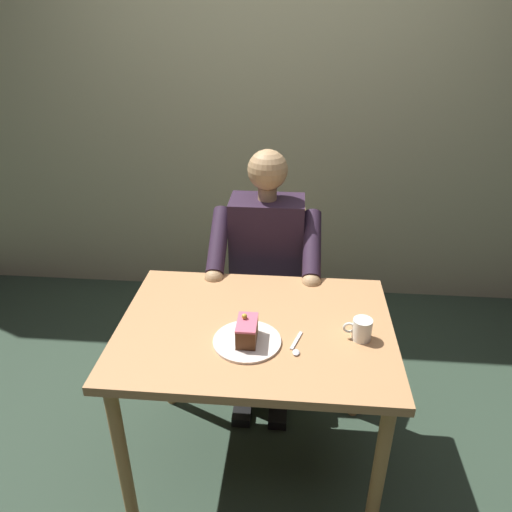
# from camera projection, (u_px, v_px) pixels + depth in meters

# --- Properties ---
(ground_plane) EXTENTS (14.00, 14.00, 0.00)m
(ground_plane) POSITION_uv_depth(u_px,v_px,m) (255.00, 459.00, 2.19)
(ground_plane) COLOR #2D3F30
(cafe_rear_panel) EXTENTS (6.40, 0.12, 3.00)m
(cafe_rear_panel) POSITION_uv_depth(u_px,v_px,m) (278.00, 70.00, 2.88)
(cafe_rear_panel) COLOR #B0AC85
(cafe_rear_panel) RESTS_ON ground
(dining_table) EXTENTS (1.06, 0.77, 0.75)m
(dining_table) POSITION_uv_depth(u_px,v_px,m) (255.00, 344.00, 1.89)
(dining_table) COLOR tan
(dining_table) RESTS_ON ground
(chair) EXTENTS (0.42, 0.42, 0.89)m
(chair) POSITION_uv_depth(u_px,v_px,m) (267.00, 284.00, 2.62)
(chair) COLOR tan
(chair) RESTS_ON ground
(seated_person) EXTENTS (0.53, 0.58, 1.26)m
(seated_person) POSITION_uv_depth(u_px,v_px,m) (265.00, 274.00, 2.40)
(seated_person) COLOR #2C1D30
(seated_person) RESTS_ON ground
(dessert_plate) EXTENTS (0.25, 0.25, 0.01)m
(dessert_plate) POSITION_uv_depth(u_px,v_px,m) (247.00, 341.00, 1.75)
(dessert_plate) COLOR silver
(dessert_plate) RESTS_ON dining_table
(cake_slice) EXTENTS (0.07, 0.13, 0.10)m
(cake_slice) POSITION_uv_depth(u_px,v_px,m) (247.00, 331.00, 1.73)
(cake_slice) COLOR #542E17
(cake_slice) RESTS_ON dessert_plate
(coffee_cup) EXTENTS (0.11, 0.07, 0.08)m
(coffee_cup) POSITION_uv_depth(u_px,v_px,m) (361.00, 329.00, 1.75)
(coffee_cup) COLOR white
(coffee_cup) RESTS_ON dining_table
(dessert_spoon) EXTENTS (0.05, 0.14, 0.01)m
(dessert_spoon) POSITION_uv_depth(u_px,v_px,m) (296.00, 347.00, 1.72)
(dessert_spoon) COLOR silver
(dessert_spoon) RESTS_ON dining_table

